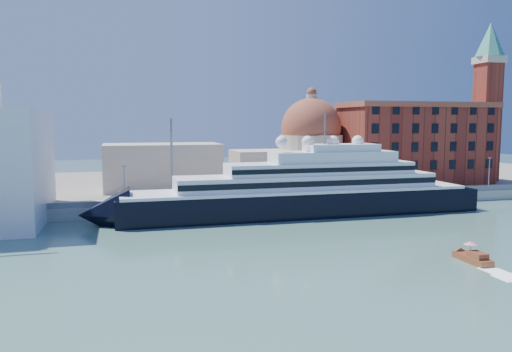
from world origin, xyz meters
name	(u,v)px	position (x,y,z in m)	size (l,w,h in m)	color
ground	(315,242)	(0.00, 0.00, 0.00)	(400.00, 400.00, 0.00)	#345A56
quay	(260,202)	(0.00, 34.00, 1.25)	(180.00, 10.00, 2.50)	gray
land	(224,183)	(0.00, 75.00, 1.00)	(260.00, 72.00, 2.00)	slate
quay_fence	(265,197)	(0.00, 29.50, 3.10)	(180.00, 0.10, 1.20)	slate
superyacht	(288,195)	(3.17, 23.00, 4.36)	(84.60, 11.73, 25.29)	black
water_taxi	(473,257)	(16.85, -17.24, 0.72)	(2.18, 6.33, 3.00)	maroon
warehouse	(415,143)	(52.00, 52.00, 13.79)	(43.00, 19.00, 23.25)	maroon
campanile	(488,92)	(76.00, 52.00, 28.76)	(8.40, 8.40, 47.00)	maroon
church	(259,154)	(6.39, 57.72, 10.91)	(66.00, 18.00, 25.50)	beige
lamp_posts	(206,167)	(-12.67, 32.27, 9.84)	(120.80, 2.40, 18.00)	slate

